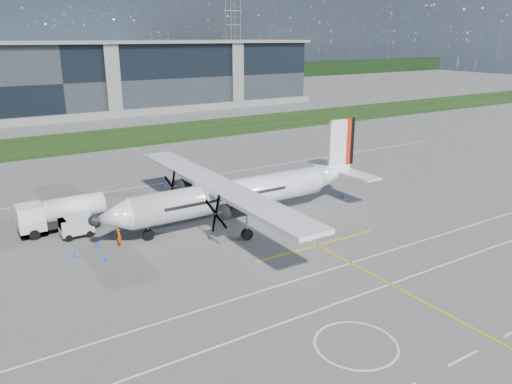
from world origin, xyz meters
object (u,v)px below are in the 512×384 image
Objects in this scene: ground_crew_person at (119,236)px; safety_cone_fwd at (76,254)px; turboprop_aircraft at (241,176)px; fuel_tanker_truck at (56,215)px; safety_cone_nose_stbd at (97,244)px; pylon_east at (233,40)px; safety_cone_nose_port at (105,258)px; baggage_tug at (77,227)px; safety_cone_stbdwing at (163,185)px; safety_cone_tail at (343,195)px.

ground_crew_person is 3.69× the size of safety_cone_fwd.
turboprop_aircraft is 56.76× the size of safety_cone_fwd.
turboprop_aircraft is 3.64× the size of fuel_tanker_truck.
turboprop_aircraft is 12.09m from ground_crew_person.
ground_crew_person reaches higher than safety_cone_fwd.
safety_cone_nose_stbd is (-1.60, 0.97, -0.67)m from ground_crew_person.
pylon_east is 1.06× the size of turboprop_aircraft.
safety_cone_nose_stbd is at bearing -70.21° from fuel_tanker_truck.
pylon_east is 60.00× the size of safety_cone_nose_port.
ground_crew_person is at bearing -61.04° from fuel_tanker_truck.
fuel_tanker_truck is 15.61× the size of safety_cone_fwd.
safety_cone_fwd is at bearing 89.87° from ground_crew_person.
turboprop_aircraft is 56.76× the size of safety_cone_nose_stbd.
safety_cone_stbdwing is at bearing 39.59° from baggage_tug.
safety_cone_stbdwing is at bearing 47.27° from safety_cone_fwd.
turboprop_aircraft reaches higher than baggage_tug.
safety_cone_stbdwing is at bearing 30.03° from fuel_tanker_truck.
safety_cone_nose_stbd is at bearing 86.30° from safety_cone_nose_port.
safety_cone_fwd is at bearing -132.73° from safety_cone_stbdwing.
safety_cone_fwd is 1.00× the size of safety_cone_nose_port.
safety_cone_stbdwing is 1.00× the size of safety_cone_nose_port.
safety_cone_tail is 27.84m from safety_cone_fwd.
safety_cone_nose_stbd is 17.22m from safety_cone_stbdwing.
safety_cone_stbdwing is (-86.26, -133.46, -14.75)m from pylon_east.
pylon_east is at bearing 56.87° from safety_cone_nose_port.
fuel_tanker_truck is at bearing 109.79° from safety_cone_nose_stbd.
safety_cone_nose_stbd and safety_cone_fwd have the same top height.
safety_cone_fwd is (-27.84, -0.19, 0.00)m from safety_cone_tail.
turboprop_aircraft is 16.72m from fuel_tanker_truck.
safety_cone_fwd is at bearing 130.78° from safety_cone_nose_port.
fuel_tanker_truck is 4.23× the size of ground_crew_person.
pylon_east is 3.84× the size of fuel_tanker_truck.
fuel_tanker_truck is 2.66m from baggage_tug.
baggage_tug is (1.17, -2.31, -0.60)m from fuel_tanker_truck.
pylon_east is at bearing 54.82° from fuel_tanker_truck.
safety_cone_tail is (27.91, -6.38, -1.21)m from fuel_tanker_truck.
fuel_tanker_truck reaches higher than safety_cone_fwd.
safety_cone_stbdwing is at bearing -122.88° from pylon_east.
baggage_tug is at bearing 28.01° from ground_crew_person.
ground_crew_person is at bearing -179.83° from safety_cone_tail.
pylon_east is 179.27m from safety_cone_nose_port.
fuel_tanker_truck is at bearing 167.13° from safety_cone_tail.
ground_crew_person is at bearing -31.17° from safety_cone_nose_stbd.
safety_cone_nose_port is at bearing -49.22° from safety_cone_fwd.
safety_cone_nose_port is at bearing -78.27° from fuel_tanker_truck.
baggage_tug is 4.44m from safety_cone_fwd.
baggage_tug is 5.73× the size of safety_cone_nose_stbd.
baggage_tug is at bearing -124.42° from pylon_east.
safety_cone_fwd is at bearing -150.42° from safety_cone_nose_stbd.
turboprop_aircraft is at bearing -91.77° from ground_crew_person.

